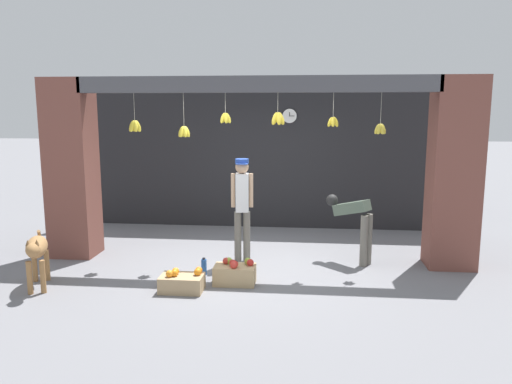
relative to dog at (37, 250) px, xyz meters
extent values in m
plane|color=slate|center=(2.77, 1.25, -0.52)|extent=(60.00, 60.00, 0.00)
cube|color=#232326|center=(2.77, 3.84, 0.90)|extent=(7.25, 0.12, 2.86)
cube|color=brown|center=(-0.20, 1.55, 0.90)|extent=(0.70, 0.60, 2.86)
cube|color=brown|center=(5.74, 1.55, 0.90)|extent=(0.70, 0.60, 2.86)
cube|color=#4C4C51|center=(2.77, 1.37, 2.21)|extent=(5.35, 0.24, 0.24)
cylinder|color=#B2AD99|center=(0.93, 1.39, 1.89)|extent=(0.01, 0.01, 0.41)
ellipsoid|color=yellow|center=(0.98, 1.39, 1.59)|extent=(0.13, 0.07, 0.20)
ellipsoid|color=yellow|center=(0.95, 1.43, 1.59)|extent=(0.10, 0.12, 0.20)
ellipsoid|color=yellow|center=(0.90, 1.43, 1.59)|extent=(0.10, 0.12, 0.20)
ellipsoid|color=yellow|center=(0.88, 1.39, 1.59)|extent=(0.13, 0.07, 0.20)
ellipsoid|color=yellow|center=(0.90, 1.35, 1.59)|extent=(0.10, 0.12, 0.20)
ellipsoid|color=yellow|center=(0.95, 1.35, 1.59)|extent=(0.10, 0.12, 0.20)
cylinder|color=#B2AD99|center=(1.71, 1.35, 1.84)|extent=(0.01, 0.01, 0.50)
ellipsoid|color=yellow|center=(1.75, 1.35, 1.51)|extent=(0.12, 0.07, 0.18)
ellipsoid|color=yellow|center=(1.73, 1.39, 1.51)|extent=(0.10, 0.11, 0.19)
ellipsoid|color=yellow|center=(1.68, 1.39, 1.51)|extent=(0.10, 0.11, 0.19)
ellipsoid|color=yellow|center=(1.66, 1.35, 1.51)|extent=(0.12, 0.07, 0.18)
ellipsoid|color=yellow|center=(1.68, 1.31, 1.51)|extent=(0.10, 0.11, 0.19)
ellipsoid|color=yellow|center=(1.73, 1.31, 1.51)|extent=(0.10, 0.11, 0.19)
cylinder|color=#B2AD99|center=(2.34, 1.34, 1.94)|extent=(0.01, 0.01, 0.30)
ellipsoid|color=yellow|center=(2.38, 1.34, 1.72)|extent=(0.11, 0.06, 0.17)
ellipsoid|color=yellow|center=(2.35, 1.38, 1.72)|extent=(0.08, 0.11, 0.18)
ellipsoid|color=yellow|center=(2.31, 1.36, 1.72)|extent=(0.11, 0.09, 0.18)
ellipsoid|color=yellow|center=(2.31, 1.31, 1.72)|extent=(0.11, 0.09, 0.18)
ellipsoid|color=yellow|center=(2.35, 1.30, 1.72)|extent=(0.08, 0.11, 0.18)
cylinder|color=#B2AD99|center=(3.12, 1.36, 1.95)|extent=(0.01, 0.01, 0.29)
ellipsoid|color=yellow|center=(3.17, 1.36, 1.71)|extent=(0.14, 0.07, 0.21)
ellipsoid|color=yellow|center=(3.14, 1.41, 1.71)|extent=(0.10, 0.13, 0.22)
ellipsoid|color=yellow|center=(3.08, 1.39, 1.71)|extent=(0.13, 0.11, 0.22)
ellipsoid|color=yellow|center=(3.08, 1.33, 1.71)|extent=(0.13, 0.11, 0.22)
ellipsoid|color=yellow|center=(3.14, 1.31, 1.71)|extent=(0.10, 0.13, 0.22)
cylinder|color=#B2AD99|center=(3.93, 1.35, 1.91)|extent=(0.01, 0.01, 0.35)
ellipsoid|color=yellow|center=(3.97, 1.35, 1.67)|extent=(0.11, 0.06, 0.16)
ellipsoid|color=yellow|center=(3.93, 1.39, 1.67)|extent=(0.06, 0.11, 0.16)
ellipsoid|color=yellow|center=(3.89, 1.35, 1.67)|extent=(0.11, 0.06, 0.16)
ellipsoid|color=yellow|center=(3.93, 1.31, 1.67)|extent=(0.06, 0.11, 0.16)
cylinder|color=#B2AD99|center=(4.62, 1.42, 1.87)|extent=(0.01, 0.01, 0.45)
ellipsoid|color=gold|center=(4.66, 1.42, 1.56)|extent=(0.11, 0.06, 0.17)
ellipsoid|color=gold|center=(4.64, 1.45, 1.56)|extent=(0.09, 0.11, 0.18)
ellipsoid|color=gold|center=(4.60, 1.45, 1.56)|extent=(0.09, 0.11, 0.18)
ellipsoid|color=gold|center=(4.58, 1.42, 1.56)|extent=(0.11, 0.06, 0.17)
ellipsoid|color=gold|center=(4.60, 1.38, 1.56)|extent=(0.09, 0.11, 0.18)
ellipsoid|color=gold|center=(4.64, 1.38, 1.56)|extent=(0.09, 0.11, 0.18)
ellipsoid|color=#9E7042|center=(-0.02, 0.04, 0.04)|extent=(0.50, 0.72, 0.27)
cylinder|color=#9E7042|center=(0.15, -0.16, -0.30)|extent=(0.07, 0.07, 0.44)
cylinder|color=#9E7042|center=(0.01, -0.22, -0.30)|extent=(0.07, 0.07, 0.44)
cylinder|color=#9E7042|center=(-0.04, 0.30, -0.30)|extent=(0.07, 0.07, 0.44)
cylinder|color=#9E7042|center=(-0.19, 0.24, -0.30)|extent=(0.07, 0.07, 0.44)
ellipsoid|color=#9E7042|center=(0.12, -0.30, 0.10)|extent=(0.25, 0.29, 0.18)
cone|color=brown|center=(0.17, -0.28, 0.19)|extent=(0.06, 0.06, 0.07)
cone|color=brown|center=(0.08, -0.32, 0.19)|extent=(0.06, 0.06, 0.07)
cylinder|color=#9E7042|center=(-0.16, 0.38, 0.06)|extent=(0.12, 0.21, 0.27)
cylinder|color=#6B665B|center=(2.64, 1.48, -0.13)|extent=(0.11, 0.11, 0.80)
cylinder|color=#6B665B|center=(2.50, 1.47, -0.13)|extent=(0.11, 0.11, 0.80)
cube|color=white|center=(2.57, 1.47, 0.57)|extent=(0.22, 0.19, 0.60)
cylinder|color=tan|center=(2.71, 1.49, 0.61)|extent=(0.06, 0.06, 0.53)
cylinder|color=tan|center=(2.43, 1.46, 0.61)|extent=(0.06, 0.06, 0.53)
sphere|color=tan|center=(2.57, 1.47, 0.98)|extent=(0.21, 0.21, 0.21)
cylinder|color=#234299|center=(2.57, 1.47, 1.06)|extent=(0.21, 0.21, 0.07)
cube|color=#234299|center=(2.58, 1.37, 1.03)|extent=(0.19, 0.13, 0.01)
cylinder|color=#6B665B|center=(4.44, 1.40, -0.13)|extent=(0.11, 0.11, 0.79)
cylinder|color=#6B665B|center=(4.52, 1.52, -0.13)|extent=(0.11, 0.11, 0.79)
cube|color=#4C5B4C|center=(4.27, 1.62, 0.34)|extent=(0.60, 0.53, 0.31)
sphere|color=black|center=(3.97, 1.84, 0.41)|extent=(0.19, 0.19, 0.19)
cube|color=tan|center=(1.94, 0.08, -0.42)|extent=(0.56, 0.37, 0.21)
sphere|color=orange|center=(1.85, 0.05, -0.27)|extent=(0.10, 0.10, 0.10)
sphere|color=orange|center=(1.85, 0.13, -0.27)|extent=(0.10, 0.10, 0.10)
sphere|color=orange|center=(2.15, 0.20, -0.27)|extent=(0.10, 0.10, 0.10)
sphere|color=orange|center=(2.15, 0.12, -0.27)|extent=(0.10, 0.10, 0.10)
sphere|color=orange|center=(1.80, 0.02, -0.27)|extent=(0.10, 0.10, 0.10)
cube|color=tan|center=(2.60, 0.43, -0.40)|extent=(0.56, 0.35, 0.26)
sphere|color=red|center=(2.60, 0.33, -0.23)|extent=(0.10, 0.10, 0.10)
sphere|color=red|center=(2.47, 0.50, -0.23)|extent=(0.10, 0.10, 0.10)
sphere|color=red|center=(2.57, 0.42, -0.23)|extent=(0.10, 0.10, 0.10)
sphere|color=#99B238|center=(2.77, 0.53, -0.23)|extent=(0.10, 0.10, 0.10)
sphere|color=red|center=(2.81, 0.47, -0.23)|extent=(0.10, 0.10, 0.10)
sphere|color=red|center=(2.61, 0.38, -0.23)|extent=(0.10, 0.10, 0.10)
sphere|color=#99B238|center=(2.50, 0.51, -0.23)|extent=(0.10, 0.10, 0.10)
cylinder|color=#2D60AD|center=(2.10, 0.76, -0.41)|extent=(0.08, 0.08, 0.23)
cylinder|color=black|center=(2.10, 0.76, -0.28)|extent=(0.04, 0.04, 0.03)
cylinder|color=black|center=(3.21, 3.77, 1.71)|extent=(0.29, 0.01, 0.29)
cylinder|color=white|center=(3.21, 3.76, 1.71)|extent=(0.28, 0.02, 0.28)
cube|color=black|center=(3.21, 3.74, 1.74)|extent=(0.01, 0.01, 0.08)
cube|color=black|center=(3.25, 3.74, 1.71)|extent=(0.10, 0.01, 0.01)
camera|label=1|loc=(3.56, -6.07, 1.87)|focal=35.00mm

